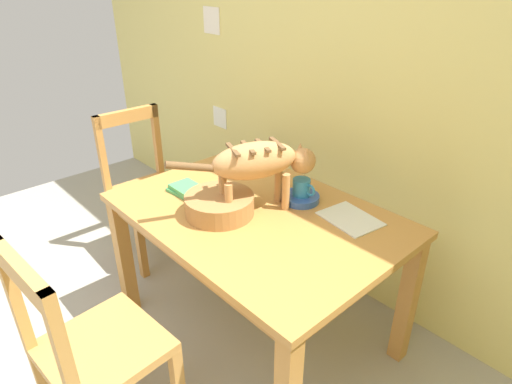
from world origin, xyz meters
TOP-DOWN VIEW (x-y plane):
  - wall_rear at (-0.00, 2.05)m, footprint 4.95×0.11m
  - dining_table at (0.10, 1.33)m, footprint 1.31×0.91m
  - cat at (0.09, 1.36)m, footprint 0.31×0.65m
  - saucer_bowl at (0.17, 1.55)m, footprint 0.18×0.18m
  - coffee_mug at (0.17, 1.55)m, footprint 0.13×0.08m
  - magazine at (0.43, 1.59)m, footprint 0.28×0.23m
  - book_stack at (-0.27, 1.20)m, footprint 0.19×0.14m
  - wicker_basket at (-0.00, 1.19)m, footprint 0.31×0.31m
  - wooden_chair_near at (-0.94, 1.32)m, footprint 0.43×0.43m
  - wooden_chair_far at (0.11, 0.49)m, footprint 0.45×0.45m

SIDE VIEW (x-z plane):
  - wooden_chair_near at x=-0.94m, z-range -0.01..0.94m
  - wooden_chair_far at x=0.11m, z-range -0.01..0.94m
  - dining_table at x=0.10m, z-range 0.28..1.01m
  - magazine at x=0.43m, z-range 0.73..0.74m
  - saucer_bowl at x=0.17m, z-range 0.73..0.76m
  - book_stack at x=-0.27m, z-range 0.73..0.77m
  - wicker_basket at x=0.00m, z-range 0.73..0.83m
  - coffee_mug at x=0.17m, z-range 0.76..0.85m
  - cat at x=0.09m, z-range 0.80..1.13m
  - wall_rear at x=0.00m, z-range 0.00..2.50m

